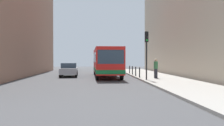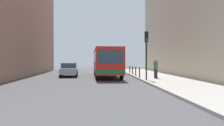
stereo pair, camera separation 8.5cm
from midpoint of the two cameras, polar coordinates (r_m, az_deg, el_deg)
name	(u,v)px [view 1 (the left image)]	position (r m, az deg, el deg)	size (l,w,h in m)	color
ground_plane	(104,80)	(22.17, -2.04, -4.01)	(80.00, 80.00, 0.00)	#424244
sidewalk	(161,79)	(22.99, 11.56, -3.66)	(4.40, 40.00, 0.15)	#9E9991
building_right	(205,12)	(29.30, 21.21, 11.22)	(7.00, 32.00, 14.35)	#B2A38C
bus	(106,61)	(25.92, -1.48, 0.52)	(2.79, 11.08, 3.00)	red
car_beside_bus	(69,69)	(26.72, -10.28, -1.50)	(2.05, 4.49, 1.48)	#A5A8AD
traffic_light	(147,46)	(20.60, 8.10, 3.98)	(0.28, 0.33, 4.10)	black
bollard_near	(140,72)	(23.15, 6.47, -2.25)	(0.11, 0.11, 0.95)	black
bollard_mid	(136,71)	(25.31, 5.56, -1.98)	(0.11, 0.11, 0.95)	black
bollard_far	(132,70)	(27.48, 4.79, -1.75)	(0.11, 0.11, 0.95)	black
bollard_farthest	(130,70)	(29.66, 4.13, -1.56)	(0.11, 0.11, 0.95)	black
pedestrian_near_signal	(156,69)	(22.39, 10.26, -1.30)	(0.38, 0.38, 1.78)	#26262D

